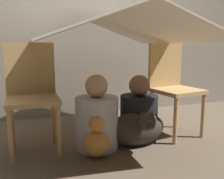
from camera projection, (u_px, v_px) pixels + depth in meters
ground_plane at (117, 149)px, 2.08m from camera, size 8.80×8.80×0.00m
wall_back at (84, 12)px, 2.99m from camera, size 7.00×0.05×2.50m
chair_left at (32, 92)px, 1.99m from camera, size 0.40×0.40×0.88m
chair_right at (172, 84)px, 2.40m from camera, size 0.46×0.46×0.88m
sheet_canopy at (112, 28)px, 2.04m from camera, size 1.30×1.52×0.24m
person_front at (97, 119)px, 2.07m from camera, size 0.36×0.36×0.62m
person_second at (139, 114)px, 2.26m from camera, size 0.34×0.34×0.60m
dog at (137, 128)px, 2.13m from camera, size 0.51×0.42×0.36m
floor_cushion at (136, 124)px, 2.57m from camera, size 0.41×0.33×0.10m
plush_toy at (97, 140)px, 1.93m from camera, size 0.21×0.21×0.33m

